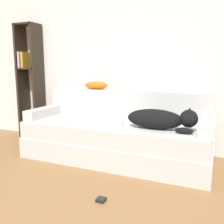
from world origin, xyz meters
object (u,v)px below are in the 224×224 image
(throw_pillow, at_px, (96,85))
(bookshelf, at_px, (30,77))
(dog, at_px, (161,119))
(power_adapter, at_px, (101,200))
(laptop, at_px, (109,123))
(couch, at_px, (115,141))

(throw_pillow, bearing_deg, bookshelf, 176.35)
(dog, xyz_separation_m, bookshelf, (-2.19, 0.50, 0.40))
(dog, height_order, power_adapter, dog)
(dog, height_order, throw_pillow, throw_pillow)
(laptop, relative_size, bookshelf, 0.21)
(laptop, relative_size, throw_pillow, 1.09)
(bookshelf, bearing_deg, power_adapter, -35.97)
(laptop, xyz_separation_m, throw_pillow, (-0.38, 0.40, 0.41))
(couch, height_order, power_adapter, couch)
(couch, height_order, bookshelf, bookshelf)
(dog, distance_m, power_adapter, 1.07)
(laptop, relative_size, power_adapter, 4.95)
(couch, bearing_deg, throw_pillow, 141.18)
(couch, height_order, dog, dog)
(throw_pillow, bearing_deg, laptop, -47.07)
(bookshelf, bearing_deg, couch, -14.37)
(couch, relative_size, bookshelf, 1.26)
(throw_pillow, distance_m, power_adapter, 1.70)
(laptop, distance_m, throw_pillow, 0.69)
(dog, bearing_deg, bookshelf, 167.03)
(dog, distance_m, bookshelf, 2.29)
(dog, bearing_deg, power_adapter, -108.72)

